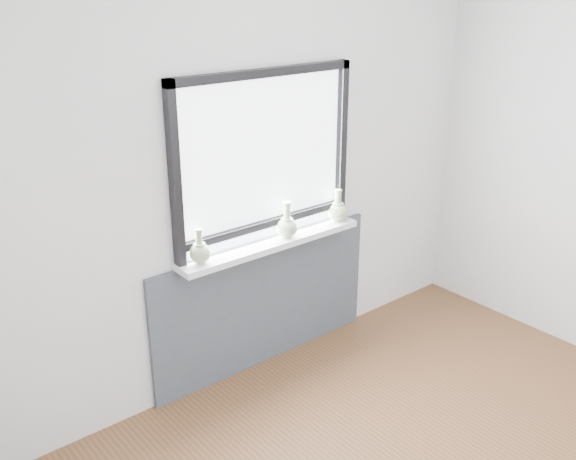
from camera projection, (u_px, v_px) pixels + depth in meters
back_wall at (261, 176)px, 3.93m from camera, size 3.60×0.02×2.60m
apron_panel at (266, 303)px, 4.23m from camera, size 1.70×0.03×0.86m
windowsill at (272, 243)px, 4.02m from camera, size 1.32×0.18×0.04m
window at (265, 154)px, 3.85m from camera, size 1.30×0.06×1.05m
vase_a at (200, 252)px, 3.67m from camera, size 0.13×0.13×0.21m
vase_b at (287, 226)px, 4.04m from camera, size 0.14×0.14×0.23m
vase_c at (338, 210)px, 4.31m from camera, size 0.14×0.14×0.22m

